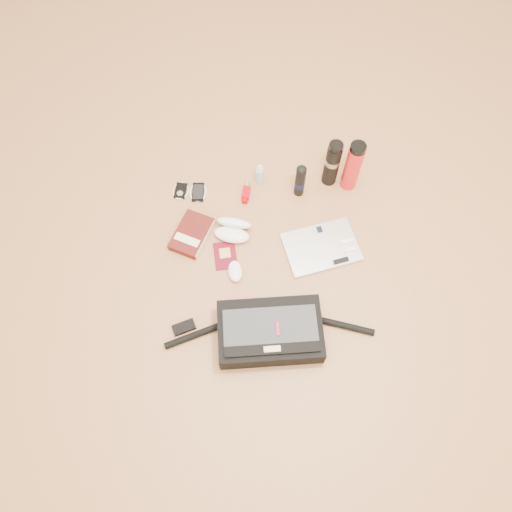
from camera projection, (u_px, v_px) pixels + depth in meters
name	position (u px, v px, depth m)	size (l,w,h in m)	color
ground	(265.00, 273.00, 2.13)	(4.00, 4.00, 0.00)	#A67145
messenger_bag	(269.00, 332.00, 1.96)	(0.84, 0.28, 0.12)	black
laptop	(322.00, 247.00, 2.17)	(0.36, 0.29, 0.03)	silver
book	(192.00, 234.00, 2.19)	(0.20, 0.24, 0.04)	#45100D
passport	(225.00, 255.00, 2.16)	(0.11, 0.14, 0.01)	#540717
mouse	(235.00, 271.00, 2.11)	(0.07, 0.11, 0.03)	white
sunglasses_case	(233.00, 229.00, 2.18)	(0.18, 0.16, 0.09)	white
ipod	(181.00, 191.00, 2.30)	(0.08, 0.09, 0.01)	black
phone	(198.00, 192.00, 2.30)	(0.08, 0.10, 0.01)	black
inhaler	(246.00, 192.00, 2.29)	(0.04, 0.11, 0.03)	#A1040C
spray_bottle	(260.00, 175.00, 2.28)	(0.04, 0.04, 0.12)	#9CC8D9
aerosol_can	(300.00, 181.00, 2.22)	(0.05, 0.05, 0.19)	black
thermos_black	(332.00, 163.00, 2.22)	(0.07, 0.07, 0.26)	black
thermos_red	(353.00, 166.00, 2.20)	(0.08, 0.08, 0.28)	red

